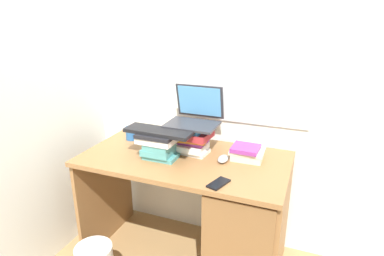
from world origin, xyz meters
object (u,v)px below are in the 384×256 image
laptop (195,115)px  computer_mouse (223,159)px  mug (132,133)px  book_stack_side (247,153)px  desk (231,218)px  book_stack_keyboard_riser (158,144)px  cell_phone (219,183)px  book_stack_tall (192,139)px  keyboard (159,131)px

laptop → computer_mouse: size_ratio=3.08×
computer_mouse → mug: bearing=170.4°
book_stack_side → desk: bearing=-109.1°
book_stack_side → computer_mouse: bearing=-144.1°
book_stack_keyboard_riser → cell_phone: size_ratio=1.74×
desk → mug: size_ratio=10.95×
laptop → book_stack_side: bearing=-5.6°
desk → computer_mouse: 0.38m
desk → book_stack_tall: 0.55m
book_stack_tall → cell_phone: bearing=-50.0°
book_stack_keyboard_riser → cell_phone: book_stack_keyboard_riser is taller
book_stack_keyboard_riser → book_stack_side: size_ratio=1.14×
desk → book_stack_keyboard_riser: bearing=-173.9°
keyboard → mug: (-0.33, 0.21, -0.13)m
book_stack_side → cell_phone: (-0.07, -0.36, -0.04)m
book_stack_side → computer_mouse: (-0.12, -0.09, -0.03)m
laptop → cell_phone: (0.29, -0.40, -0.23)m
cell_phone → book_stack_side: bearing=97.2°
mug → cell_phone: size_ratio=0.86×
laptop → book_stack_keyboard_riser: bearing=-125.6°
book_stack_keyboard_riser → keyboard: size_ratio=0.56×
computer_mouse → book_stack_keyboard_riser: bearing=-166.3°
book_stack_keyboard_riser → mug: (-0.32, 0.21, -0.04)m
book_stack_side → keyboard: keyboard is taller
book_stack_tall → mug: 0.49m
book_stack_keyboard_riser → book_stack_side: bearing=19.8°
laptop → mug: bearing=-179.5°
book_stack_side → computer_mouse: book_stack_side is taller
desk → keyboard: keyboard is taller
book_stack_tall → cell_phone: (0.28, -0.34, -0.09)m
computer_mouse → mug: (-0.71, 0.12, 0.03)m
book_stack_tall → book_stack_keyboard_riser: (-0.16, -0.16, -0.00)m
book_stack_side → mug: 0.83m
mug → book_stack_keyboard_riser: bearing=-33.5°
desk → book_stack_tall: bearing=160.6°
book_stack_keyboard_riser → laptop: bearing=54.4°
book_stack_keyboard_riser → computer_mouse: bearing=13.7°
desk → cell_phone: bearing=-95.1°
book_stack_tall → mug: size_ratio=2.17×
book_stack_tall → laptop: bearing=91.6°
book_stack_tall → book_stack_keyboard_riser: 0.22m
mug → cell_phone: (0.77, -0.40, -0.04)m
book_stack_side → laptop: size_ratio=0.65×
mug → keyboard: bearing=-33.0°
keyboard → computer_mouse: keyboard is taller
computer_mouse → book_stack_side: bearing=35.9°
book_stack_keyboard_riser → mug: size_ratio=2.03×
keyboard → desk: bearing=7.7°
book_stack_side → laptop: 0.40m
book_stack_side → cell_phone: book_stack_side is taller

